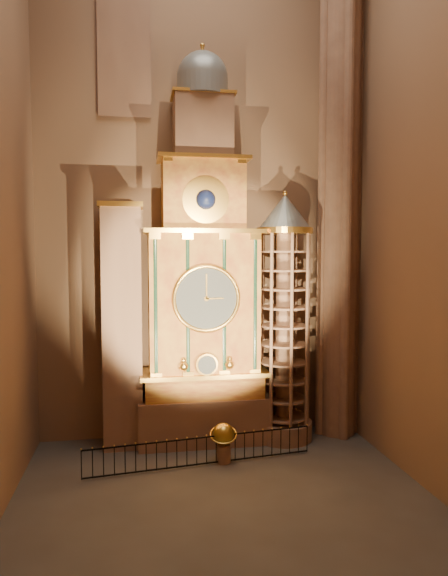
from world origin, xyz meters
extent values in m
plane|color=#383330|center=(0.00, 0.00, 0.00)|extent=(14.00, 14.00, 0.00)
plane|color=#8E684C|center=(0.00, 6.00, 11.00)|extent=(22.00, 0.00, 22.00)
plane|color=#8E684C|center=(7.00, 0.00, 11.00)|extent=(0.00, 22.00, 22.00)
cube|color=#8C634C|center=(0.00, 5.00, 1.00)|extent=(5.60, 2.20, 2.00)
cube|color=maroon|center=(0.00, 5.00, 2.50)|extent=(5.00, 2.00, 1.00)
cube|color=gold|center=(0.00, 4.95, 3.05)|extent=(5.40, 2.30, 0.18)
cube|color=maroon|center=(0.00, 5.00, 6.00)|extent=(4.60, 2.00, 6.00)
cylinder|color=black|center=(-2.05, 4.14, 6.00)|extent=(0.32, 0.32, 5.60)
cylinder|color=black|center=(-0.75, 4.14, 6.00)|extent=(0.32, 0.32, 5.60)
cylinder|color=black|center=(0.75, 4.14, 6.00)|extent=(0.32, 0.32, 5.60)
cylinder|color=black|center=(2.05, 4.14, 6.00)|extent=(0.32, 0.32, 5.60)
cube|color=gold|center=(0.00, 4.95, 9.05)|extent=(5.00, 2.25, 0.18)
cylinder|color=#2D3033|center=(0.00, 3.99, 6.30)|extent=(2.60, 0.12, 2.60)
torus|color=gold|center=(0.00, 3.94, 6.30)|extent=(2.80, 0.16, 2.80)
cylinder|color=gold|center=(0.00, 3.84, 3.60)|extent=(0.90, 0.10, 0.90)
sphere|color=gold|center=(-0.95, 3.89, 3.55)|extent=(0.36, 0.36, 0.36)
sphere|color=gold|center=(0.95, 3.89, 3.55)|extent=(0.36, 0.36, 0.36)
cube|color=maroon|center=(0.00, 5.00, 10.50)|extent=(3.40, 1.80, 3.00)
sphere|color=#0B1238|center=(0.00, 4.09, 10.30)|extent=(0.80, 0.80, 0.80)
cube|color=gold|center=(0.00, 4.95, 12.05)|extent=(3.80, 2.00, 0.15)
cube|color=#8C634C|center=(0.00, 5.00, 13.30)|extent=(2.40, 1.60, 2.60)
sphere|color=slate|center=(0.00, 5.00, 15.40)|extent=(2.10, 2.10, 2.10)
cylinder|color=gold|center=(0.00, 5.00, 16.30)|extent=(0.14, 0.14, 0.80)
cube|color=#8C634C|center=(-3.40, 5.00, 5.00)|extent=(1.60, 1.40, 10.00)
cube|color=gold|center=(-3.40, 4.58, 3.00)|extent=(1.35, 0.10, 2.10)
cube|color=#531E16|center=(-3.40, 4.52, 3.00)|extent=(1.05, 0.04, 1.75)
cube|color=gold|center=(-3.40, 4.58, 5.60)|extent=(1.35, 0.10, 2.10)
cube|color=#531E16|center=(-3.40, 4.52, 5.60)|extent=(1.05, 0.04, 1.75)
cube|color=gold|center=(-3.40, 4.58, 8.20)|extent=(1.35, 0.10, 2.10)
cube|color=#531E16|center=(-3.40, 4.52, 8.20)|extent=(1.05, 0.04, 1.75)
cube|color=gold|center=(-3.40, 5.00, 10.10)|extent=(1.80, 1.60, 0.20)
cylinder|color=#8C634C|center=(3.50, 4.70, 0.40)|extent=(2.50, 2.50, 0.80)
cylinder|color=#8C634C|center=(3.50, 4.70, 4.90)|extent=(0.70, 0.70, 8.20)
cylinder|color=gold|center=(3.50, 4.70, 9.10)|extent=(2.40, 2.40, 0.25)
cone|color=slate|center=(3.50, 4.70, 9.90)|extent=(2.30, 2.30, 1.50)
sphere|color=gold|center=(3.50, 4.70, 10.70)|extent=(0.20, 0.20, 0.20)
cylinder|color=#8C634C|center=(6.10, 5.00, 11.00)|extent=(1.60, 1.60, 22.00)
cylinder|color=#8C634C|center=(6.90, 5.00, 11.00)|extent=(0.44, 0.44, 22.00)
cylinder|color=#8C634C|center=(5.30, 5.00, 11.00)|extent=(0.44, 0.44, 22.00)
cylinder|color=#8C634C|center=(6.10, 5.80, 11.00)|extent=(0.44, 0.44, 22.00)
cylinder|color=#8C634C|center=(6.10, 4.20, 11.00)|extent=(0.44, 0.44, 22.00)
cube|color=navy|center=(-3.20, 5.94, 16.50)|extent=(2.00, 0.10, 5.00)
cube|color=#8C634C|center=(-3.20, 5.88, 16.50)|extent=(2.20, 0.06, 5.20)
cylinder|color=#8C634C|center=(0.47, 2.58, 0.34)|extent=(0.58, 0.58, 0.68)
sphere|color=gold|center=(0.47, 2.58, 1.11)|extent=(0.87, 0.87, 0.87)
torus|color=gold|center=(0.47, 2.58, 1.11)|extent=(1.19, 1.13, 0.47)
cube|color=black|center=(-0.42, 2.35, 1.12)|extent=(8.81, 1.17, 0.05)
cube|color=black|center=(-0.42, 2.35, 0.09)|extent=(8.81, 1.17, 0.05)
camera|label=1|loc=(-2.80, -16.63, 8.18)|focal=32.00mm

